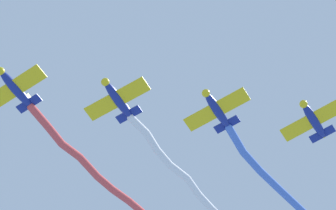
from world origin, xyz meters
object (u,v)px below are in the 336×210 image
at_px(airplane_lead, 15,88).
at_px(airplane_right_wing, 217,109).
at_px(airplane_left_wing, 117,99).
at_px(airplane_slot, 313,120).

bearing_deg(airplane_lead, airplane_right_wing, 130.84).
relative_size(airplane_left_wing, airplane_right_wing, 1.01).
xyz_separation_m(airplane_left_wing, airplane_slot, (-1.46, -19.26, 0.50)).
bearing_deg(airplane_slot, airplane_lead, -48.90).
bearing_deg(airplane_right_wing, airplane_lead, -50.21).
height_order(airplane_lead, airplane_right_wing, airplane_right_wing).
relative_size(airplane_lead, airplane_left_wing, 0.98).
xyz_separation_m(airplane_lead, airplane_left_wing, (-0.73, -9.63, 0.25)).
relative_size(airplane_lead, airplane_slot, 1.00).
height_order(airplane_left_wing, airplane_slot, airplane_slot).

